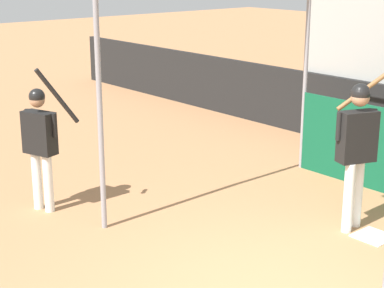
{
  "coord_description": "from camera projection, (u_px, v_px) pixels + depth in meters",
  "views": [
    {
      "loc": [
        4.04,
        -4.51,
        3.38
      ],
      "look_at": [
        -2.11,
        0.71,
        1.06
      ],
      "focal_mm": 60.0,
      "sensor_mm": 36.0,
      "label": 1
    }
  ],
  "objects": [
    {
      "name": "player_batter",
      "position": [
        357.0,
        141.0,
        8.05
      ],
      "size": [
        0.59,
        0.98,
        2.05
      ],
      "rotation": [
        0.0,
        0.0,
        1.21
      ],
      "color": "white",
      "rests_on": "ground"
    },
    {
      "name": "home_plate",
      "position": [
        374.0,
        236.0,
        8.11
      ],
      "size": [
        0.44,
        0.44,
        0.02
      ],
      "color": "white",
      "rests_on": "ground"
    },
    {
      "name": "player_waiting",
      "position": [
        40.0,
        138.0,
        8.71
      ],
      "size": [
        0.72,
        0.58,
        2.06
      ],
      "rotation": [
        0.0,
        0.0,
        0.32
      ],
      "color": "white",
      "rests_on": "ground"
    }
  ]
}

